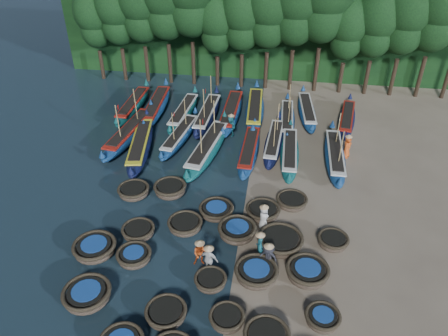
# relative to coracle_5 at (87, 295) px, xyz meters

# --- Properties ---
(ground) EXTENTS (120.00, 120.00, 0.00)m
(ground) POSITION_rel_coracle_5_xyz_m (6.67, 6.33, -0.44)
(ground) COLOR #7C6F5B
(ground) RESTS_ON ground
(foliage_wall) EXTENTS (40.00, 3.00, 10.00)m
(foliage_wall) POSITION_rel_coracle_5_xyz_m (6.67, 29.83, 4.56)
(foliage_wall) COLOR black
(foliage_wall) RESTS_ON ground
(coracle_5) EXTENTS (2.86, 2.86, 0.76)m
(coracle_5) POSITION_rel_coracle_5_xyz_m (0.00, 0.00, 0.00)
(coracle_5) COLOR brown
(coracle_5) RESTS_ON ground
(coracle_6) EXTENTS (2.19, 2.19, 0.65)m
(coracle_6) POSITION_rel_coracle_5_xyz_m (3.96, -0.43, -0.07)
(coracle_6) COLOR brown
(coracle_6) RESTS_ON ground
(coracle_7) EXTENTS (2.02, 2.02, 0.67)m
(coracle_7) POSITION_rel_coracle_5_xyz_m (6.75, -0.33, -0.06)
(coracle_7) COLOR brown
(coracle_7) RESTS_ON ground
(coracle_9) EXTENTS (1.85, 1.85, 0.67)m
(coracle_9) POSITION_rel_coracle_5_xyz_m (11.02, 0.29, -0.05)
(coracle_9) COLOR brown
(coracle_9) RESTS_ON ground
(coracle_10) EXTENTS (2.80, 2.80, 0.79)m
(coracle_10) POSITION_rel_coracle_5_xyz_m (-0.83, 3.01, 0.01)
(coracle_10) COLOR brown
(coracle_10) RESTS_ON ground
(coracle_11) EXTENTS (2.22, 2.22, 0.72)m
(coracle_11) POSITION_rel_coracle_5_xyz_m (1.42, 2.77, -0.02)
(coracle_11) COLOR brown
(coracle_11) RESTS_ON ground
(coracle_12) EXTENTS (1.96, 1.96, 0.64)m
(coracle_12) POSITION_rel_coracle_5_xyz_m (5.65, 1.74, -0.08)
(coracle_12) COLOR brown
(coracle_12) RESTS_ON ground
(coracle_13) EXTENTS (2.43, 2.43, 0.80)m
(coracle_13) POSITION_rel_coracle_5_xyz_m (7.84, 2.49, 0.02)
(coracle_13) COLOR brown
(coracle_13) RESTS_ON ground
(coracle_14) EXTENTS (2.72, 2.72, 0.83)m
(coracle_14) POSITION_rel_coracle_5_xyz_m (10.37, 2.88, 0.04)
(coracle_14) COLOR brown
(coracle_14) RESTS_ON ground
(coracle_15) EXTENTS (2.24, 2.24, 0.68)m
(coracle_15) POSITION_rel_coracle_5_xyz_m (1.04, 4.70, -0.06)
(coracle_15) COLOR brown
(coracle_15) RESTS_ON ground
(coracle_16) EXTENTS (2.03, 2.03, 0.69)m
(coracle_16) POSITION_rel_coracle_5_xyz_m (3.53, 5.59, -0.04)
(coracle_16) COLOR brown
(coracle_16) RESTS_ON ground
(coracle_17) EXTENTS (2.29, 2.29, 0.85)m
(coracle_17) POSITION_rel_coracle_5_xyz_m (6.54, 5.39, 0.05)
(coracle_17) COLOR brown
(coracle_17) RESTS_ON ground
(coracle_18) EXTENTS (2.95, 2.95, 0.82)m
(coracle_18) POSITION_rel_coracle_5_xyz_m (8.95, 4.91, 0.03)
(coracle_18) COLOR brown
(coracle_18) RESTS_ON ground
(coracle_19) EXTENTS (1.73, 1.73, 0.69)m
(coracle_19) POSITION_rel_coracle_5_xyz_m (11.80, 5.42, -0.05)
(coracle_19) COLOR brown
(coracle_19) RESTS_ON ground
(coracle_20) EXTENTS (2.03, 2.03, 0.73)m
(coracle_20) POSITION_rel_coracle_5_xyz_m (-0.36, 8.20, -0.02)
(coracle_20) COLOR brown
(coracle_20) RESTS_ON ground
(coracle_21) EXTENTS (2.45, 2.45, 0.82)m
(coracle_21) POSITION_rel_coracle_5_xyz_m (1.88, 8.66, 0.03)
(coracle_21) COLOR brown
(coracle_21) RESTS_ON ground
(coracle_22) EXTENTS (2.60, 2.60, 0.69)m
(coracle_22) POSITION_rel_coracle_5_xyz_m (5.10, 7.10, -0.04)
(coracle_22) COLOR brown
(coracle_22) RESTS_ON ground
(coracle_23) EXTENTS (2.22, 2.22, 0.73)m
(coracle_23) POSITION_rel_coracle_5_xyz_m (7.84, 7.35, -0.02)
(coracle_23) COLOR brown
(coracle_23) RESTS_ON ground
(coracle_24) EXTENTS (2.04, 2.04, 0.68)m
(coracle_24) POSITION_rel_coracle_5_xyz_m (9.53, 8.61, -0.05)
(coracle_24) COLOR brown
(coracle_24) RESTS_ON ground
(long_boat_1) EXTENTS (2.66, 8.60, 3.69)m
(long_boat_1) POSITION_rel_coracle_5_xyz_m (-2.88, 15.10, 0.14)
(long_boat_1) COLOR navy
(long_boat_1) RESTS_ON ground
(long_boat_2) EXTENTS (2.80, 8.43, 1.50)m
(long_boat_2) POSITION_rel_coracle_5_xyz_m (-1.53, 13.44, 0.13)
(long_boat_2) COLOR #0F1739
(long_boat_2) RESTS_ON ground
(long_boat_3) EXTENTS (2.34, 7.33, 3.15)m
(long_boat_3) POSITION_rel_coracle_5_xyz_m (1.00, 15.32, 0.06)
(long_boat_3) COLOR navy
(long_boat_3) RESTS_ON ground
(long_boat_4) EXTENTS (2.84, 8.84, 3.80)m
(long_boat_4) POSITION_rel_coracle_5_xyz_m (3.42, 13.70, 0.16)
(long_boat_4) COLOR #0F5952
(long_boat_4) RESTS_ON ground
(long_boat_5) EXTENTS (1.50, 7.52, 1.32)m
(long_boat_5) POSITION_rel_coracle_5_xyz_m (6.40, 13.92, 0.06)
(long_boat_5) COLOR navy
(long_boat_5) RESTS_ON ground
(long_boat_6) EXTENTS (1.75, 7.45, 3.17)m
(long_boat_6) POSITION_rel_coracle_5_xyz_m (8.12, 15.35, 0.06)
(long_boat_6) COLOR #0F1739
(long_boat_6) RESTS_ON ground
(long_boat_7) EXTENTS (1.36, 7.62, 1.34)m
(long_boat_7) POSITION_rel_coracle_5_xyz_m (9.28, 13.99, 0.07)
(long_boat_7) COLOR #0F5952
(long_boat_7) RESTS_ON ground
(long_boat_8) EXTENTS (1.39, 7.92, 3.36)m
(long_boat_8) POSITION_rel_coracle_5_xyz_m (12.45, 14.03, 0.09)
(long_boat_8) COLOR navy
(long_boat_8) RESTS_ON ground
(long_boat_9) EXTENTS (1.58, 7.94, 1.40)m
(long_boat_9) POSITION_rel_coracle_5_xyz_m (-4.13, 19.82, 0.09)
(long_boat_9) COLOR #0F5952
(long_boat_9) RESTS_ON ground
(long_boat_10) EXTENTS (1.80, 8.47, 1.49)m
(long_boat_10) POSITION_rel_coracle_5_xyz_m (-2.10, 19.84, 0.13)
(long_boat_10) COLOR navy
(long_boat_10) RESTS_ON ground
(long_boat_11) EXTENTS (1.87, 7.71, 1.36)m
(long_boat_11) POSITION_rel_coracle_5_xyz_m (0.44, 19.11, 0.08)
(long_boat_11) COLOR #0F5952
(long_boat_11) RESTS_ON ground
(long_boat_12) EXTENTS (1.76, 8.18, 3.48)m
(long_boat_12) POSITION_rel_coracle_5_xyz_m (2.46, 18.98, 0.11)
(long_boat_12) COLOR #0F1739
(long_boat_12) RESTS_ON ground
(long_boat_13) EXTENTS (1.69, 8.69, 1.53)m
(long_boat_13) POSITION_rel_coracle_5_xyz_m (4.35, 19.62, 0.14)
(long_boat_13) COLOR navy
(long_boat_13) RESTS_ON ground
(long_boat_14) EXTENTS (1.90, 8.72, 1.54)m
(long_boat_14) POSITION_rel_coracle_5_xyz_m (6.27, 20.35, 0.14)
(long_boat_14) COLOR navy
(long_boat_14) RESTS_ON ground
(long_boat_15) EXTENTS (1.37, 7.29, 3.10)m
(long_boat_15) POSITION_rel_coracle_5_xyz_m (8.98, 19.22, 0.05)
(long_boat_15) COLOR navy
(long_boat_15) RESTS_ON ground
(long_boat_16) EXTENTS (1.97, 7.57, 1.34)m
(long_boat_16) POSITION_rel_coracle_5_xyz_m (10.60, 20.83, 0.07)
(long_boat_16) COLOR navy
(long_boat_16) RESTS_ON ground
(long_boat_17) EXTENTS (2.32, 7.18, 1.28)m
(long_boat_17) POSITION_rel_coracle_5_xyz_m (13.80, 19.92, 0.05)
(long_boat_17) COLOR #0F1739
(long_boat_17) RESTS_ON ground
(fisherman_0) EXTENTS (0.81, 0.96, 1.87)m
(fisherman_0) POSITION_rel_coracle_5_xyz_m (7.93, 6.31, 0.45)
(fisherman_0) COLOR silver
(fisherman_0) RESTS_ON ground
(fisherman_1) EXTENTS (0.52, 0.63, 1.79)m
(fisherman_1) POSITION_rel_coracle_5_xyz_m (7.88, 4.11, 0.46)
(fisherman_1) COLOR #195D6A
(fisherman_1) RESTS_ON ground
(fisherman_2) EXTENTS (0.83, 0.69, 1.73)m
(fisherman_2) POSITION_rel_coracle_5_xyz_m (4.88, 3.13, 0.39)
(fisherman_2) COLOR #CD4E1B
(fisherman_2) RESTS_ON ground
(fisherman_3) EXTENTS (1.24, 0.96, 1.88)m
(fisherman_3) POSITION_rel_coracle_5_xyz_m (8.37, 3.25, 0.44)
(fisherman_3) COLOR black
(fisherman_3) RESTS_ON ground
(fisherman_4) EXTENTS (1.04, 0.62, 1.86)m
(fisherman_4) POSITION_rel_coracle_5_xyz_m (5.42, 2.71, 0.45)
(fisherman_4) COLOR silver
(fisherman_4) RESTS_ON ground
(fisherman_5) EXTENTS (1.34, 1.62, 1.94)m
(fisherman_5) POSITION_rel_coracle_5_xyz_m (4.72, 16.86, 0.46)
(fisherman_5) COLOR #195D6A
(fisherman_5) RESTS_ON ground
(fisherman_6) EXTENTS (0.85, 1.00, 1.93)m
(fisherman_6) POSITION_rel_coracle_5_xyz_m (13.32, 14.88, 0.48)
(fisherman_6) COLOR #CD4E1B
(fisherman_6) RESTS_ON ground
(tree_0) EXTENTS (3.68, 3.68, 8.68)m
(tree_0) POSITION_rel_coracle_5_xyz_m (-9.33, 26.33, 5.53)
(tree_0) COLOR black
(tree_0) RESTS_ON ground
(tree_1) EXTENTS (4.09, 4.09, 9.65)m
(tree_1) POSITION_rel_coracle_5_xyz_m (-7.03, 26.33, 6.20)
(tree_1) COLOR black
(tree_1) RESTS_ON ground
(tree_2) EXTENTS (4.51, 4.51, 10.63)m
(tree_2) POSITION_rel_coracle_5_xyz_m (-4.73, 26.33, 6.88)
(tree_2) COLOR black
(tree_2) RESTS_ON ground
(tree_5) EXTENTS (3.68, 3.68, 8.68)m
(tree_5) POSITION_rel_coracle_5_xyz_m (2.17, 26.33, 5.53)
(tree_5) COLOR black
(tree_5) RESTS_ON ground
(tree_6) EXTENTS (4.09, 4.09, 9.65)m
(tree_6) POSITION_rel_coracle_5_xyz_m (4.47, 26.33, 6.20)
(tree_6) COLOR black
(tree_6) RESTS_ON ground
(tree_7) EXTENTS (4.51, 4.51, 10.63)m
(tree_7) POSITION_rel_coracle_5_xyz_m (6.77, 26.33, 6.88)
(tree_7) COLOR black
(tree_7) RESTS_ON ground
(tree_8) EXTENTS (4.92, 4.92, 11.60)m
(tree_8) POSITION_rel_coracle_5_xyz_m (9.07, 26.33, 7.56)
(tree_8) COLOR black
(tree_8) RESTS_ON ground
(tree_10) EXTENTS (3.68, 3.68, 8.68)m
(tree_10) POSITION_rel_coracle_5_xyz_m (13.67, 26.33, 5.53)
(tree_10) COLOR black
(tree_10) RESTS_ON ground
(tree_11) EXTENTS (4.09, 4.09, 9.65)m
(tree_11) POSITION_rel_coracle_5_xyz_m (15.97, 26.33, 6.20)
(tree_11) COLOR black
(tree_11) RESTS_ON ground
(tree_12) EXTENTS (4.51, 4.51, 10.63)m
(tree_12) POSITION_rel_coracle_5_xyz_m (18.27, 26.33, 6.88)
(tree_12) COLOR black
(tree_12) RESTS_ON ground
(tree_13) EXTENTS (4.92, 4.92, 11.60)m
(tree_13) POSITION_rel_coracle_5_xyz_m (20.57, 26.33, 7.56)
(tree_13) COLOR black
(tree_13) RESTS_ON ground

